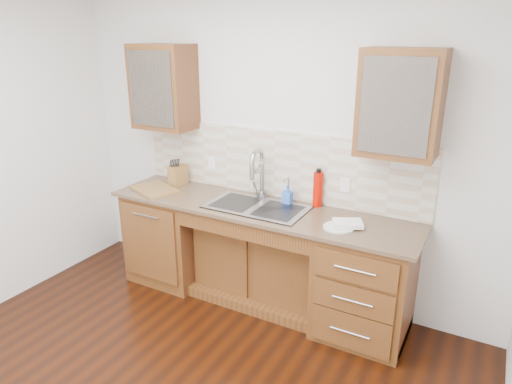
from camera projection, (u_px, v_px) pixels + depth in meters
The scene contains 23 objects.
wall_back at pixel (278, 146), 3.99m from camera, with size 4.00×0.10×2.70m, color silver.
base_cabinet_left at pixel (172, 234), 4.42m from camera, with size 0.70×0.62×0.88m, color #593014.
base_cabinet_center at pixel (263, 261), 4.10m from camera, with size 1.20×0.44×0.70m, color #593014.
base_cabinet_right at pixel (365, 283), 3.56m from camera, with size 0.70×0.62×0.88m, color #593014.
countertop at pixel (257, 209), 3.83m from camera, with size 2.70×0.65×0.03m, color #84705B.
backsplash at pixel (275, 164), 3.99m from camera, with size 2.70×0.02×0.59m, color beige.
sink at pixel (257, 217), 3.84m from camera, with size 0.84×0.46×0.19m, color #9E9EA5.
faucet at pixel (262, 176), 3.97m from camera, with size 0.04×0.04×0.40m, color #999993.
filter_tap at pixel (288, 189), 3.89m from camera, with size 0.02×0.02×0.24m, color #999993.
upper_cabinet_left at pixel (164, 87), 4.12m from camera, with size 0.55×0.34×0.75m, color #593014.
upper_cabinet_right at pixel (401, 104), 3.17m from camera, with size 0.55×0.34×0.75m, color #593014.
outlet_left at pixel (212, 164), 4.30m from camera, with size 0.08×0.01×0.12m, color white.
outlet_right at pixel (345, 185), 3.71m from camera, with size 0.08×0.01×0.12m, color white.
soap_bottle at pixel (287, 195), 3.87m from camera, with size 0.07×0.08×0.16m, color blue.
water_bottle at pixel (318, 189), 3.80m from camera, with size 0.08×0.08×0.30m, color #BB0C00.
plate at pixel (339, 227), 3.41m from camera, with size 0.23×0.23×0.01m, color beige.
dish_towel at pixel (348, 223), 3.41m from camera, with size 0.21×0.16×0.03m, color white.
knife_block at pixel (178, 175), 4.34m from camera, with size 0.10×0.17×0.19m, color brown.
cutting_board at pixel (155, 189), 4.22m from camera, with size 0.44×0.31×0.02m, color brown.
cup_left_a at pixel (152, 92), 4.21m from camera, with size 0.12×0.12×0.10m, color silver.
cup_left_b at pixel (176, 94), 4.08m from camera, with size 0.09×0.09×0.09m, color white.
cup_right_a at pixel (379, 109), 3.26m from camera, with size 0.12×0.12×0.10m, color white.
cup_right_b at pixel (409, 111), 3.16m from camera, with size 0.11×0.11×0.10m, color white.
Camera 1 is at (1.70, -1.71, 2.30)m, focal length 32.00 mm.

